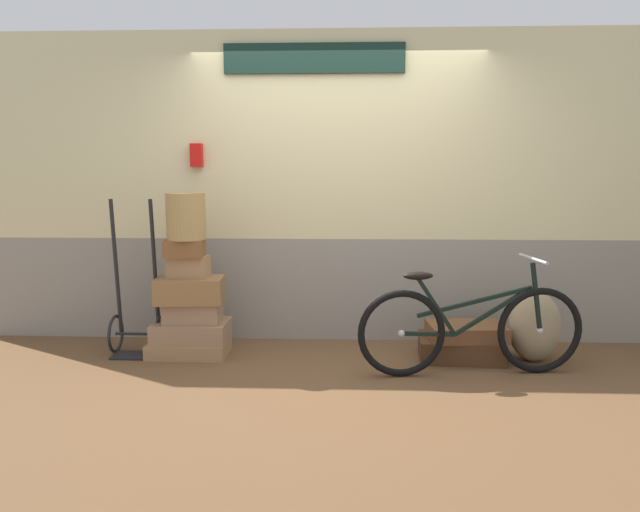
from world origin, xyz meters
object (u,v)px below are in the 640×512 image
suitcase_2 (193,312)px  luggage_trolley (137,320)px  suitcase_3 (190,290)px  suitcase_6 (460,348)px  wicker_basket (186,216)px  bicycle (471,329)px  suitcase_5 (184,248)px  suitcase_4 (189,267)px  suitcase_0 (189,348)px  suitcase_1 (191,331)px  suitcase_7 (466,331)px  burlap_sack (534,326)px

suitcase_2 → luggage_trolley: size_ratio=0.35×
suitcase_3 → suitcase_6: (2.19, 0.02, -0.46)m
wicker_basket → bicycle: size_ratio=0.22×
suitcase_2 → bicycle: bicycle is taller
suitcase_3 → suitcase_5: size_ratio=1.73×
suitcase_5 → bicycle: 2.30m
suitcase_6 → suitcase_4: bearing=-176.0°
suitcase_5 → bicycle: (2.21, -0.36, -0.54)m
suitcase_6 → luggage_trolley: luggage_trolley is taller
suitcase_2 → luggage_trolley: luggage_trolley is taller
suitcase_6 → wicker_basket: 2.44m
suitcase_2 → luggage_trolley: 0.48m
suitcase_0 → suitcase_5: 0.83m
suitcase_1 → wicker_basket: 0.94m
suitcase_7 → wicker_basket: size_ratio=1.59×
suitcase_7 → bicycle: 0.38m
suitcase_2 → suitcase_4: 0.37m
wicker_basket → suitcase_5: bearing=-129.9°
suitcase_1 → suitcase_3: size_ratio=1.13×
suitcase_3 → luggage_trolley: bearing=170.1°
suitcase_0 → suitcase_2: suitcase_2 is taller
suitcase_4 → suitcase_5: 0.16m
suitcase_6 → suitcase_7: 0.15m
suitcase_2 → burlap_sack: bearing=-1.9°
suitcase_5 → suitcase_6: size_ratio=0.47×
suitcase_1 → suitcase_2: suitcase_2 is taller
suitcase_7 → wicker_basket: 2.41m
suitcase_1 → suitcase_6: size_ratio=0.92×
suitcase_6 → suitcase_1: bearing=-176.1°
bicycle → suitcase_0: bearing=170.0°
suitcase_5 → wicker_basket: bearing=46.2°
suitcase_3 → wicker_basket: bearing=165.0°
burlap_sack → suitcase_0: bearing=179.2°
suitcase_0 → luggage_trolley: luggage_trolley is taller
suitcase_5 → luggage_trolley: (-0.43, 0.06, -0.60)m
suitcase_1 → suitcase_2: bearing=-23.3°
suitcase_7 → wicker_basket: bearing=175.3°
suitcase_3 → suitcase_5: 0.35m
suitcase_6 → wicker_basket: size_ratio=1.77×
suitcase_7 → luggage_trolley: bearing=174.4°
suitcase_4 → burlap_sack: bearing=0.5°
suitcase_4 → luggage_trolley: size_ratio=0.25×
wicker_basket → bicycle: wicker_basket is taller
burlap_sack → luggage_trolley: bearing=178.7°
suitcase_5 → bicycle: suitcase_5 is taller
suitcase_1 → suitcase_7: 2.23m
suitcase_5 → burlap_sack: 2.85m
suitcase_6 → suitcase_7: bearing=-39.1°
suitcase_0 → suitcase_6: bearing=0.4°
wicker_basket → luggage_trolley: bearing=174.3°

